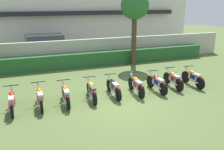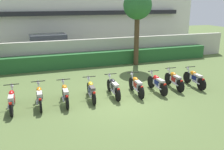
# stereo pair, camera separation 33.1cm
# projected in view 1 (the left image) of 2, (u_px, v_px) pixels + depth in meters

# --- Properties ---
(ground) EXTENTS (60.00, 60.00, 0.00)m
(ground) POSITION_uv_depth(u_px,v_px,m) (120.00, 102.00, 10.67)
(ground) COLOR #566B38
(building) EXTENTS (25.03, 6.50, 6.35)m
(building) POSITION_uv_depth(u_px,v_px,m) (59.00, 14.00, 23.52)
(building) COLOR silver
(building) RESTS_ON ground
(compound_wall) EXTENTS (23.78, 0.30, 1.76)m
(compound_wall) POSITION_uv_depth(u_px,v_px,m) (80.00, 52.00, 16.92)
(compound_wall) COLOR #BCB7A8
(compound_wall) RESTS_ON ground
(hedge_row) EXTENTS (19.03, 0.70, 0.95)m
(hedge_row) POSITION_uv_depth(u_px,v_px,m) (83.00, 60.00, 16.41)
(hedge_row) COLOR #28602D
(hedge_row) RESTS_ON ground
(parked_car) EXTENTS (4.57, 2.21, 1.89)m
(parked_car) POSITION_uv_depth(u_px,v_px,m) (47.00, 47.00, 18.53)
(parked_car) COLOR silver
(parked_car) RESTS_ON ground
(tree_far_side) EXTENTS (1.90, 1.90, 5.00)m
(tree_far_side) POSITION_uv_depth(u_px,v_px,m) (135.00, 7.00, 16.02)
(tree_far_side) COLOR #4C3823
(tree_far_side) RESTS_ON ground
(motorcycle_in_row_0) EXTENTS (0.60, 1.88, 0.95)m
(motorcycle_in_row_0) POSITION_uv_depth(u_px,v_px,m) (12.00, 101.00, 9.66)
(motorcycle_in_row_0) COLOR black
(motorcycle_in_row_0) RESTS_ON ground
(motorcycle_in_row_1) EXTENTS (0.60, 1.92, 0.95)m
(motorcycle_in_row_1) POSITION_uv_depth(u_px,v_px,m) (40.00, 97.00, 10.06)
(motorcycle_in_row_1) COLOR black
(motorcycle_in_row_1) RESTS_ON ground
(motorcycle_in_row_2) EXTENTS (0.60, 1.88, 0.96)m
(motorcycle_in_row_2) POSITION_uv_depth(u_px,v_px,m) (66.00, 94.00, 10.35)
(motorcycle_in_row_2) COLOR black
(motorcycle_in_row_2) RESTS_ON ground
(motorcycle_in_row_3) EXTENTS (0.60, 1.84, 0.95)m
(motorcycle_in_row_3) POSITION_uv_depth(u_px,v_px,m) (92.00, 90.00, 10.82)
(motorcycle_in_row_3) COLOR black
(motorcycle_in_row_3) RESTS_ON ground
(motorcycle_in_row_4) EXTENTS (0.60, 1.90, 0.96)m
(motorcycle_in_row_4) POSITION_uv_depth(u_px,v_px,m) (114.00, 87.00, 11.22)
(motorcycle_in_row_4) COLOR black
(motorcycle_in_row_4) RESTS_ON ground
(motorcycle_in_row_5) EXTENTS (0.60, 1.88, 0.98)m
(motorcycle_in_row_5) POSITION_uv_depth(u_px,v_px,m) (136.00, 85.00, 11.48)
(motorcycle_in_row_5) COLOR black
(motorcycle_in_row_5) RESTS_ON ground
(motorcycle_in_row_6) EXTENTS (0.60, 1.82, 0.97)m
(motorcycle_in_row_6) POSITION_uv_depth(u_px,v_px,m) (157.00, 83.00, 11.83)
(motorcycle_in_row_6) COLOR black
(motorcycle_in_row_6) RESTS_ON ground
(motorcycle_in_row_7) EXTENTS (0.60, 1.85, 0.97)m
(motorcycle_in_row_7) POSITION_uv_depth(u_px,v_px,m) (173.00, 79.00, 12.34)
(motorcycle_in_row_7) COLOR black
(motorcycle_in_row_7) RESTS_ON ground
(motorcycle_in_row_8) EXTENTS (0.60, 1.83, 0.97)m
(motorcycle_in_row_8) POSITION_uv_depth(u_px,v_px,m) (193.00, 77.00, 12.62)
(motorcycle_in_row_8) COLOR black
(motorcycle_in_row_8) RESTS_ON ground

